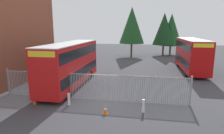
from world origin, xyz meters
TOP-DOWN VIEW (x-y plane):
  - ground_plane at (0.00, 8.00)m, footprint 100.00×100.00m
  - palisade_fence at (-0.98, 0.00)m, footprint 15.63×0.14m
  - double_decker_bus_near_gate at (-4.14, 3.40)m, footprint 2.54×10.81m
  - double_decker_bus_behind_fence_left at (9.50, 13.03)m, footprint 2.54×10.81m
  - bollard_near_left at (-2.41, -1.49)m, footprint 0.20×0.20m
  - bollard_center_front at (3.26, -1.80)m, footprint 0.20×0.20m
  - traffic_cone_by_gate at (-5.15, -1.72)m, footprint 0.34×0.34m
  - traffic_cone_mid_forecourt at (0.68, -2.50)m, footprint 0.34×0.34m
  - tree_tall_back at (7.08, 28.58)m, footprint 4.74×4.74m
  - tree_short_side at (0.39, 25.02)m, footprint 5.08×5.08m
  - tree_mid_row at (8.70, 29.54)m, footprint 4.80×4.80m

SIDE VIEW (x-z plane):
  - ground_plane at x=0.00m, z-range 0.00..0.00m
  - traffic_cone_by_gate at x=-5.15m, z-range -0.01..0.58m
  - traffic_cone_mid_forecourt at x=0.68m, z-range -0.01..0.58m
  - bollard_near_left at x=-2.41m, z-range 0.00..0.95m
  - bollard_center_front at x=3.26m, z-range 0.00..0.95m
  - palisade_fence at x=-0.98m, z-range 0.00..2.35m
  - double_decker_bus_near_gate at x=-4.14m, z-range 0.21..4.63m
  - double_decker_bus_behind_fence_left at x=9.50m, z-range 0.21..4.63m
  - tree_mid_row at x=8.70m, z-range 1.05..10.03m
  - tree_tall_back at x=7.08m, z-range 1.16..10.29m
  - tree_short_side at x=0.39m, z-range 1.41..11.49m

